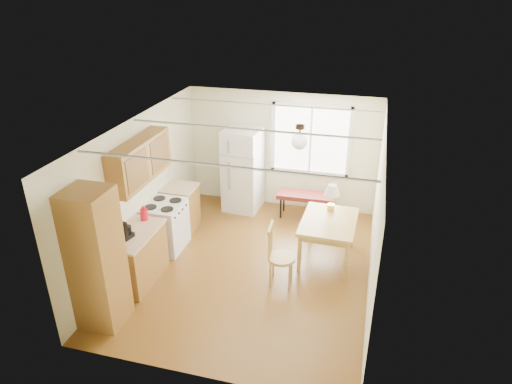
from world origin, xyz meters
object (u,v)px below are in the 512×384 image
(dining_table, at_px, (329,225))
(chair, at_px, (276,251))
(refrigerator, at_px, (243,170))
(bench, at_px, (306,197))

(dining_table, height_order, chair, chair)
(refrigerator, height_order, chair, refrigerator)
(dining_table, bearing_deg, chair, -127.50)
(refrigerator, xyz_separation_m, dining_table, (1.99, -1.52, -0.22))
(bench, relative_size, chair, 1.15)
(bench, xyz_separation_m, chair, (-0.12, -2.32, 0.11))
(chair, bearing_deg, bench, 83.09)
(dining_table, relative_size, chair, 1.22)
(refrigerator, distance_m, bench, 1.44)
(chair, bearing_deg, refrigerator, 113.54)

